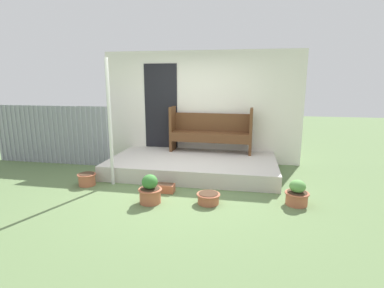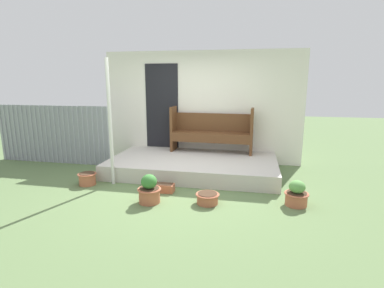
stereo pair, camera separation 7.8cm
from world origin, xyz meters
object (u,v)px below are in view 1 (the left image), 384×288
support_post (110,123)px  flower_pot_left (87,179)px  flower_pot_far_right (297,194)px  planter_box_rect (162,188)px  flower_pot_right (208,198)px  bench (211,129)px  flower_pot_middle (150,191)px

support_post → flower_pot_left: size_ratio=6.71×
flower_pot_far_right → planter_box_rect: bearing=176.4°
flower_pot_left → flower_pot_right: size_ratio=0.91×
bench → flower_pot_far_right: bearing=-49.9°
bench → planter_box_rect: bench is taller
flower_pot_left → flower_pot_right: 2.39m
flower_pot_middle → planter_box_rect: (0.05, 0.50, -0.13)m
flower_pot_right → planter_box_rect: bearing=157.9°
flower_pot_right → planter_box_rect: 0.94m
flower_pot_right → flower_pot_far_right: size_ratio=0.94×
flower_pot_middle → flower_pot_right: 0.94m
flower_pot_left → flower_pot_right: (2.35, -0.42, -0.03)m
flower_pot_left → flower_pot_far_right: size_ratio=0.85×
support_post → flower_pot_right: 2.25m
flower_pot_right → planter_box_rect: flower_pot_right is taller
bench → flower_pot_middle: size_ratio=4.00×
support_post → bench: support_post is taller
flower_pot_left → flower_pot_middle: 1.54m
flower_pot_left → flower_pot_far_right: flower_pot_far_right is taller
flower_pot_middle → flower_pot_far_right: bearing=8.8°
bench → flower_pot_middle: 2.59m
flower_pot_left → support_post: bearing=18.3°
bench → flower_pot_left: size_ratio=5.42×
bench → flower_pot_left: 2.88m
flower_pot_middle → planter_box_rect: bearing=84.5°
flower_pot_right → flower_pot_far_right: flower_pot_far_right is taller
support_post → flower_pot_middle: size_ratio=4.95×
bench → flower_pot_right: bearing=-81.9°
bench → planter_box_rect: size_ratio=4.19×
support_post → flower_pot_middle: 1.54m
support_post → flower_pot_left: bearing=-161.7°
support_post → bench: size_ratio=1.24×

